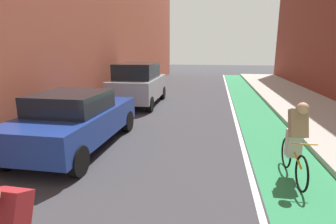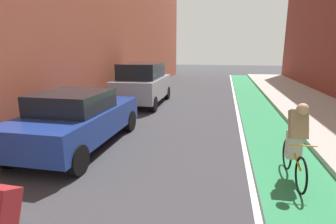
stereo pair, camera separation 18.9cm
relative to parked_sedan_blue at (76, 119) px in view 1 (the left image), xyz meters
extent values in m
plane|color=#38383D|center=(2.54, 2.95, -0.79)|extent=(77.59, 77.59, 0.00)
cube|color=#2D8451|center=(5.33, 4.95, -0.78)|extent=(1.60, 35.27, 0.00)
cube|color=white|center=(4.43, 4.95, -0.78)|extent=(0.12, 35.27, 0.00)
cube|color=#A8A59E|center=(7.80, 4.95, -0.72)|extent=(3.33, 35.27, 0.14)
cube|color=navy|center=(0.00, 0.05, -0.11)|extent=(1.90, 4.34, 0.70)
cube|color=black|center=(0.00, -0.17, 0.47)|extent=(1.66, 1.83, 0.55)
cylinder|color=black|center=(-0.87, 1.66, -0.46)|extent=(0.22, 0.66, 0.66)
cylinder|color=black|center=(0.85, 1.67, -0.46)|extent=(0.22, 0.66, 0.66)
cylinder|color=black|center=(-0.85, -1.57, -0.46)|extent=(0.22, 0.66, 0.66)
cylinder|color=black|center=(0.87, -1.57, -0.46)|extent=(0.22, 0.66, 0.66)
cube|color=#9EA0A8|center=(0.00, 6.02, 0.02)|extent=(2.02, 4.27, 0.95)
cube|color=black|center=(0.00, 5.81, 0.82)|extent=(1.75, 2.57, 0.75)
cylinder|color=black|center=(-0.91, 7.56, -0.46)|extent=(0.24, 0.66, 0.66)
cylinder|color=black|center=(0.84, 7.60, -0.46)|extent=(0.24, 0.66, 0.66)
cylinder|color=black|center=(-0.84, 4.43, -0.46)|extent=(0.24, 0.66, 0.66)
cylinder|color=black|center=(0.91, 4.48, -0.46)|extent=(0.24, 0.66, 0.66)
cube|color=maroon|center=(1.92, -4.61, 0.37)|extent=(0.33, 0.41, 0.60)
torus|color=black|center=(5.26, -1.39, -0.44)|extent=(0.05, 0.69, 0.69)
torus|color=black|center=(5.24, -0.34, -0.44)|extent=(0.05, 0.69, 0.69)
cylinder|color=gold|center=(5.25, -0.86, -0.22)|extent=(0.06, 0.96, 0.33)
cylinder|color=gold|center=(5.25, -0.68, -0.14)|extent=(0.04, 0.12, 0.55)
cylinder|color=gold|center=(5.26, -1.31, 0.11)|extent=(0.48, 0.03, 0.02)
cube|color=beige|center=(5.25, -0.76, -0.07)|extent=(0.29, 0.25, 0.56)
cube|color=tan|center=(5.25, -0.89, 0.39)|extent=(0.33, 0.41, 0.60)
sphere|color=tan|center=(5.26, -1.04, 0.73)|extent=(0.22, 0.22, 0.22)
cube|color=#1E598C|center=(5.25, -0.76, 0.41)|extent=(0.27, 0.28, 0.39)
camera|label=1|loc=(3.62, -6.31, 1.80)|focal=28.48mm
camera|label=2|loc=(3.80, -6.27, 1.80)|focal=28.48mm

